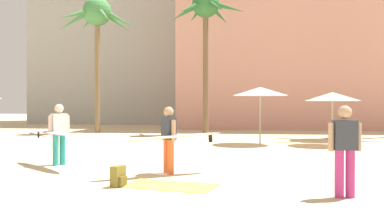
{
  "coord_description": "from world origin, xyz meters",
  "views": [
    {
      "loc": [
        2.39,
        -5.65,
        1.67
      ],
      "look_at": [
        0.83,
        7.97,
        1.54
      ],
      "focal_mm": 38.82,
      "sensor_mm": 36.0,
      "label": 1
    }
  ],
  "objects_px": {
    "cafe_umbrella_0": "(332,97)",
    "person_far_right": "(57,132)",
    "palm_tree_left": "(206,14)",
    "beach_towel": "(170,186)",
    "person_near_left": "(345,147)",
    "person_mid_left": "(168,137)",
    "palm_tree_far_left": "(97,19)",
    "backpack": "(118,177)",
    "cafe_umbrella_3": "(260,91)"
  },
  "relations": [
    {
      "from": "backpack",
      "to": "person_mid_left",
      "type": "distance_m",
      "value": 1.83
    },
    {
      "from": "palm_tree_left",
      "to": "cafe_umbrella_3",
      "type": "bearing_deg",
      "value": -63.92
    },
    {
      "from": "person_mid_left",
      "to": "palm_tree_left",
      "type": "bearing_deg",
      "value": -126.23
    },
    {
      "from": "beach_towel",
      "to": "cafe_umbrella_0",
      "type": "bearing_deg",
      "value": 60.14
    },
    {
      "from": "cafe_umbrella_0",
      "to": "person_mid_left",
      "type": "xyz_separation_m",
      "value": [
        -5.41,
        -7.59,
        -1.08
      ]
    },
    {
      "from": "palm_tree_far_left",
      "to": "cafe_umbrella_0",
      "type": "bearing_deg",
      "value": -26.7
    },
    {
      "from": "palm_tree_left",
      "to": "person_far_right",
      "type": "xyz_separation_m",
      "value": [
        -3.03,
        -12.26,
        -5.77
      ]
    },
    {
      "from": "cafe_umbrella_0",
      "to": "person_near_left",
      "type": "xyz_separation_m",
      "value": [
        -1.86,
        -9.61,
        -1.07
      ]
    },
    {
      "from": "person_far_right",
      "to": "cafe_umbrella_0",
      "type": "bearing_deg",
      "value": 78.07
    },
    {
      "from": "cafe_umbrella_3",
      "to": "cafe_umbrella_0",
      "type": "bearing_deg",
      "value": -2.74
    },
    {
      "from": "cafe_umbrella_0",
      "to": "person_far_right",
      "type": "xyz_separation_m",
      "value": [
        -8.62,
        -6.57,
        -1.06
      ]
    },
    {
      "from": "cafe_umbrella_0",
      "to": "person_near_left",
      "type": "relative_size",
      "value": 1.34
    },
    {
      "from": "person_near_left",
      "to": "person_mid_left",
      "type": "bearing_deg",
      "value": -129.86
    },
    {
      "from": "beach_towel",
      "to": "person_near_left",
      "type": "distance_m",
      "value": 3.46
    },
    {
      "from": "cafe_umbrella_3",
      "to": "beach_towel",
      "type": "distance_m",
      "value": 9.6
    },
    {
      "from": "cafe_umbrella_0",
      "to": "beach_towel",
      "type": "distance_m",
      "value": 10.49
    },
    {
      "from": "beach_towel",
      "to": "person_mid_left",
      "type": "distance_m",
      "value": 1.63
    },
    {
      "from": "cafe_umbrella_0",
      "to": "person_far_right",
      "type": "relative_size",
      "value": 0.97
    },
    {
      "from": "backpack",
      "to": "person_near_left",
      "type": "xyz_separation_m",
      "value": [
        4.29,
        -0.49,
        0.7
      ]
    },
    {
      "from": "beach_towel",
      "to": "person_mid_left",
      "type": "bearing_deg",
      "value": 101.56
    },
    {
      "from": "backpack",
      "to": "person_far_right",
      "type": "relative_size",
      "value": 0.19
    },
    {
      "from": "palm_tree_far_left",
      "to": "cafe_umbrella_0",
      "type": "height_order",
      "value": "palm_tree_far_left"
    },
    {
      "from": "person_far_right",
      "to": "person_near_left",
      "type": "height_order",
      "value": "person_far_right"
    },
    {
      "from": "cafe_umbrella_0",
      "to": "cafe_umbrella_3",
      "type": "height_order",
      "value": "cafe_umbrella_3"
    },
    {
      "from": "palm_tree_left",
      "to": "person_near_left",
      "type": "bearing_deg",
      "value": -76.29
    },
    {
      "from": "cafe_umbrella_3",
      "to": "person_mid_left",
      "type": "xyz_separation_m",
      "value": [
        -2.53,
        -7.73,
        -1.3
      ]
    },
    {
      "from": "cafe_umbrella_0",
      "to": "person_mid_left",
      "type": "distance_m",
      "value": 9.38
    },
    {
      "from": "person_far_right",
      "to": "person_mid_left",
      "type": "relative_size",
      "value": 0.86
    },
    {
      "from": "palm_tree_far_left",
      "to": "beach_towel",
      "type": "height_order",
      "value": "palm_tree_far_left"
    },
    {
      "from": "backpack",
      "to": "cafe_umbrella_3",
      "type": "bearing_deg",
      "value": 91.73
    },
    {
      "from": "person_near_left",
      "to": "palm_tree_far_left",
      "type": "bearing_deg",
      "value": -157.34
    },
    {
      "from": "palm_tree_left",
      "to": "beach_towel",
      "type": "distance_m",
      "value": 16.09
    },
    {
      "from": "palm_tree_far_left",
      "to": "person_mid_left",
      "type": "relative_size",
      "value": 3.0
    },
    {
      "from": "person_far_right",
      "to": "person_near_left",
      "type": "distance_m",
      "value": 7.41
    },
    {
      "from": "cafe_umbrella_0",
      "to": "cafe_umbrella_3",
      "type": "relative_size",
      "value": 0.93
    },
    {
      "from": "palm_tree_far_left",
      "to": "person_far_right",
      "type": "xyz_separation_m",
      "value": [
        3.31,
        -12.57,
        -5.7
      ]
    },
    {
      "from": "palm_tree_far_left",
      "to": "backpack",
      "type": "relative_size",
      "value": 18.69
    },
    {
      "from": "palm_tree_far_left",
      "to": "person_near_left",
      "type": "height_order",
      "value": "palm_tree_far_left"
    },
    {
      "from": "person_near_left",
      "to": "backpack",
      "type": "bearing_deg",
      "value": -106.73
    },
    {
      "from": "backpack",
      "to": "cafe_umbrella_0",
      "type": "bearing_deg",
      "value": 77.24
    },
    {
      "from": "palm_tree_left",
      "to": "cafe_umbrella_0",
      "type": "distance_m",
      "value": 9.27
    },
    {
      "from": "person_mid_left",
      "to": "person_far_right",
      "type": "bearing_deg",
      "value": -54.69
    },
    {
      "from": "palm_tree_far_left",
      "to": "person_near_left",
      "type": "bearing_deg",
      "value": -57.17
    },
    {
      "from": "cafe_umbrella_3",
      "to": "beach_towel",
      "type": "relative_size",
      "value": 1.28
    },
    {
      "from": "cafe_umbrella_3",
      "to": "person_far_right",
      "type": "relative_size",
      "value": 1.05
    },
    {
      "from": "cafe_umbrella_3",
      "to": "person_near_left",
      "type": "relative_size",
      "value": 1.44
    },
    {
      "from": "palm_tree_left",
      "to": "person_near_left",
      "type": "height_order",
      "value": "palm_tree_left"
    },
    {
      "from": "person_mid_left",
      "to": "person_near_left",
      "type": "xyz_separation_m",
      "value": [
        3.55,
        -2.02,
        0.01
      ]
    },
    {
      "from": "person_mid_left",
      "to": "person_near_left",
      "type": "distance_m",
      "value": 4.09
    },
    {
      "from": "cafe_umbrella_3",
      "to": "beach_towel",
      "type": "bearing_deg",
      "value": -103.98
    }
  ]
}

